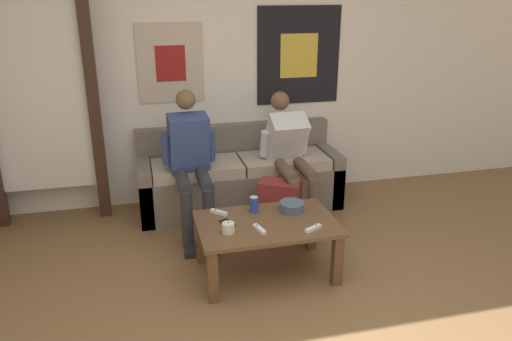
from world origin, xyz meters
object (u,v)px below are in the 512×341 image
Objects in this scene: couch at (239,179)px; game_controller_near_right at (313,228)px; ceramic_bowl at (292,206)px; game_controller_far_center at (259,229)px; drink_can_blue at (254,204)px; pillar_candle at (228,228)px; game_controller_near_left at (219,212)px; coffee_table at (267,231)px; cell_phone at (227,223)px; backpack at (279,209)px; person_seated_teen at (289,152)px; person_seated_adult at (191,159)px.

game_controller_near_right is at bearing -81.22° from couch.
game_controller_far_center is (-0.32, -0.26, -0.03)m from ceramic_bowl.
pillar_candle is at bearing -131.39° from drink_can_blue.
ceramic_bowl reaches higher than game_controller_near_left.
cell_phone is (-0.29, 0.04, 0.08)m from coffee_table.
game_controller_near_right is (0.61, -0.43, 0.00)m from game_controller_near_left.
backpack is 0.84m from game_controller_near_right.
cell_phone is (0.03, -0.19, -0.01)m from game_controller_near_left.
couch is 1.11m from game_controller_near_left.
coffee_table is 0.91× the size of person_seated_teen.
backpack is at bearing 90.66° from game_controller_near_right.
game_controller_near_left is (-0.27, 0.03, -0.05)m from drink_can_blue.
drink_can_blue reaches higher than game_controller_near_right.
backpack is 3.18× the size of cell_phone.
drink_can_blue reaches higher than backpack.
backpack is 0.84m from game_controller_far_center.
person_seated_adult is at bearing 100.59° from game_controller_near_left.
ceramic_bowl is at bearing 24.10° from pillar_candle.
ceramic_bowl reaches higher than cell_phone.
person_seated_teen reaches higher than cell_phone.
drink_can_blue is (-0.52, -0.77, -0.13)m from person_seated_teen.
game_controller_near_right is (0.01, -0.81, 0.21)m from backpack.
backpack is (0.28, 0.61, -0.12)m from coffee_table.
game_controller_near_left is at bearing -147.01° from backpack.
game_controller_far_center is at bearing -116.53° from backpack.
pillar_candle is at bearing -162.00° from coffee_table.
person_seated_adult reaches higher than cell_phone.
backpack is at bearing 51.97° from drink_can_blue.
ceramic_bowl is (-0.04, -0.47, 0.24)m from backpack.
game_controller_near_right is (0.29, -0.20, 0.09)m from coffee_table.
person_seated_adult is at bearing 116.56° from coffee_table.
couch is at bearing 36.31° from person_seated_adult.
person_seated_teen is 0.87m from ceramic_bowl.
person_seated_adult is at bearing -175.14° from person_seated_teen.
pillar_candle is 0.58× the size of cell_phone.
ceramic_bowl reaches higher than backpack.
drink_can_blue is at bearing 104.89° from coffee_table.
game_controller_near_left is at bearing -136.96° from person_seated_teen.
game_controller_near_left is at bearing 144.84° from game_controller_near_right.
game_controller_far_center is at bearing -55.97° from game_controller_near_left.
game_controller_far_center is (-0.04, -0.31, -0.05)m from drink_can_blue.
person_seated_adult is 8.51× the size of game_controller_near_right.
person_seated_adult is (-0.50, -0.37, 0.37)m from couch.
drink_can_blue is (-0.33, -0.42, 0.26)m from backpack.
pillar_candle is at bearing -105.22° from couch.
person_seated_teen is at bearing 53.75° from pillar_candle.
backpack is 3.22× the size of game_controller_far_center.
drink_can_blue is 0.52m from game_controller_near_right.
game_controller_near_right is 0.96× the size of cell_phone.
coffee_table is 6.80× the size of cell_phone.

